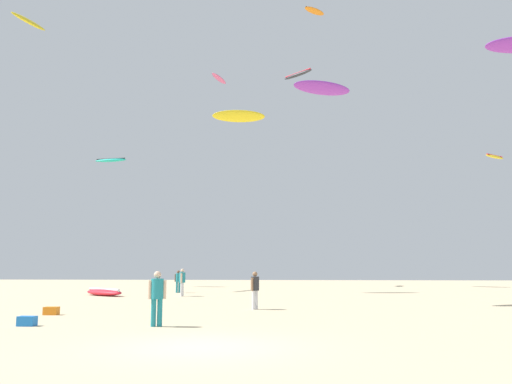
{
  "coord_description": "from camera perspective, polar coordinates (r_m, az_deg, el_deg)",
  "views": [
    {
      "loc": [
        2.24,
        -13.09,
        1.97
      ],
      "look_at": [
        0.0,
        20.79,
        6.71
      ],
      "focal_mm": 37.05,
      "sensor_mm": 36.0,
      "label": 1
    }
  ],
  "objects": [
    {
      "name": "kite_aloft_7",
      "position": [
        54.31,
        -15.41,
        3.33
      ],
      "size": [
        3.4,
        1.44,
        0.5
      ],
      "color": "#19B29E"
    },
    {
      "name": "kite_grounded_near",
      "position": [
        36.81,
        -16.1,
        -10.34
      ],
      "size": [
        3.77,
        3.48,
        0.5
      ],
      "color": "red",
      "rests_on": "ground"
    },
    {
      "name": "kite_aloft_6",
      "position": [
        29.91,
        7.16,
        11.07
      ],
      "size": [
        3.57,
        2.39,
        0.76
      ],
      "color": "purple"
    },
    {
      "name": "gear_bag",
      "position": [
        19.38,
        -23.48,
        -12.66
      ],
      "size": [
        0.56,
        0.36,
        0.32
      ],
      "primitive_type": "cube",
      "color": "blue",
      "rests_on": "ground"
    },
    {
      "name": "kite_aloft_3",
      "position": [
        57.18,
        -4.02,
        12.12
      ],
      "size": [
        1.76,
        3.48,
        0.61
      ],
      "color": "#E5598C"
    },
    {
      "name": "ground_plane",
      "position": [
        13.43,
        -6.1,
        -16.33
      ],
      "size": [
        120.0,
        120.0,
        0.0
      ],
      "primitive_type": "plane",
      "color": "#C6B28C"
    },
    {
      "name": "kite_aloft_9",
      "position": [
        49.21,
        6.33,
        18.85
      ],
      "size": [
        2.13,
        2.0,
        0.41
      ],
      "color": "orange"
    },
    {
      "name": "kite_aloft_4",
      "position": [
        55.44,
        4.55,
        12.53
      ],
      "size": [
        3.43,
        3.32,
        0.75
      ],
      "color": "#2D2D33"
    },
    {
      "name": "person_foreground",
      "position": [
        17.92,
        -10.63,
        -10.77
      ],
      "size": [
        0.57,
        0.4,
        1.79
      ],
      "rotation": [
        0.0,
        0.0,
        5.05
      ],
      "color": "teal",
      "rests_on": "ground"
    },
    {
      "name": "person_right",
      "position": [
        39.57,
        -8.4,
        -9.34
      ],
      "size": [
        0.53,
        0.37,
        1.62
      ],
      "rotation": [
        0.0,
        0.0,
        4.81
      ],
      "color": "teal",
      "rests_on": "ground"
    },
    {
      "name": "kite_aloft_0",
      "position": [
        52.94,
        -23.35,
        16.55
      ],
      "size": [
        2.26,
        3.88,
        0.94
      ],
      "color": "yellow"
    },
    {
      "name": "kite_aloft_1",
      "position": [
        49.13,
        24.36,
        3.49
      ],
      "size": [
        2.36,
        2.1,
        0.45
      ],
      "color": "yellow"
    },
    {
      "name": "person_left",
      "position": [
        35.03,
        -7.97,
        -9.4
      ],
      "size": [
        0.4,
        0.58,
        1.76
      ],
      "rotation": [
        0.0,
        0.0,
        6.24
      ],
      "color": "silver",
      "rests_on": "ground"
    },
    {
      "name": "cooler_box",
      "position": [
        23.3,
        -21.23,
        -11.87
      ],
      "size": [
        0.56,
        0.36,
        0.32
      ],
      "primitive_type": "cube",
      "color": "orange",
      "rests_on": "ground"
    },
    {
      "name": "person_midground",
      "position": [
        24.43,
        -0.11,
        -10.23
      ],
      "size": [
        0.38,
        0.5,
        1.7
      ],
      "rotation": [
        0.0,
        0.0,
        5.75
      ],
      "color": "silver",
      "rests_on": "ground"
    },
    {
      "name": "kite_aloft_2",
      "position": [
        42.15,
        -1.88,
        8.19
      ],
      "size": [
        4.28,
        1.73,
        1.03
      ],
      "color": "yellow"
    }
  ]
}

